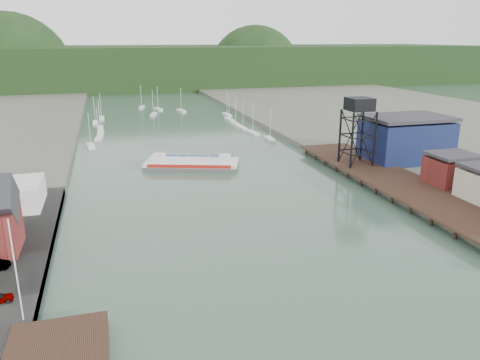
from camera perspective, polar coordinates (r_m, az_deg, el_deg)
ground at (r=55.59m, az=11.36°, el=-18.02°), size 600.00×600.00×0.00m
east_land at (r=168.67m, az=27.17°, el=4.30°), size 120.00×400.00×3.20m
east_pier at (r=107.77m, az=18.15°, el=0.11°), size 14.00×70.00×2.45m
flagpole at (r=56.44m, az=-25.65°, el=-9.97°), size 0.16×0.16×12.00m
lift_tower at (r=114.60m, az=14.34°, el=8.46°), size 6.50×6.50×16.00m
blue_shed at (r=125.77m, az=19.55°, el=4.75°), size 20.50×14.50×11.30m
marina_sailboats at (r=182.51m, az=-8.79°, el=6.91°), size 57.71×92.65×0.90m
distant_hills at (r=342.46m, az=-13.25°, el=12.98°), size 500.00×120.00×80.00m
chain_ferry at (r=119.28m, az=-5.88°, el=2.00°), size 25.09×16.36×3.36m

